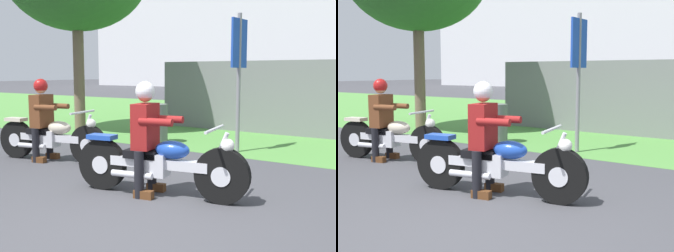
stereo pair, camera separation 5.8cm
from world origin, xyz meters
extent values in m
plane|color=#424247|center=(0.00, 0.00, 0.00)|extent=(120.00, 120.00, 0.00)
cylinder|color=black|center=(0.49, 1.33, 0.33)|extent=(0.67, 0.25, 0.66)
cylinder|color=silver|center=(0.49, 1.33, 0.33)|extent=(0.25, 0.18, 0.23)
cylinder|color=black|center=(-1.09, 1.01, 0.33)|extent=(0.67, 0.25, 0.66)
cylinder|color=silver|center=(-1.09, 1.01, 0.33)|extent=(0.25, 0.18, 0.23)
cube|color=silver|center=(-0.30, 1.17, 0.41)|extent=(1.29, 0.39, 0.12)
cube|color=silver|center=(-0.35, 1.16, 0.39)|extent=(0.36, 0.30, 0.28)
ellipsoid|color=#1E47B2|center=(-0.13, 1.20, 0.59)|extent=(0.48, 0.32, 0.22)
cube|color=black|center=(-0.52, 1.12, 0.51)|extent=(0.48, 0.32, 0.10)
cube|color=#1E47B2|center=(-1.09, 1.01, 0.69)|extent=(0.39, 0.27, 0.06)
cylinder|color=silver|center=(0.44, 1.32, 0.58)|extent=(0.26, 0.10, 0.53)
cylinder|color=silver|center=(0.39, 1.31, 0.87)|extent=(0.17, 0.65, 0.04)
sphere|color=white|center=(0.55, 1.34, 0.69)|extent=(0.16, 0.16, 0.16)
cylinder|color=silver|center=(-0.57, 0.97, 0.27)|extent=(0.55, 0.19, 0.08)
cylinder|color=black|center=(-0.51, 1.31, 0.29)|extent=(0.12, 0.12, 0.58)
cube|color=#593319|center=(-0.46, 1.32, 0.05)|extent=(0.26, 0.15, 0.10)
cylinder|color=black|center=(-0.44, 0.96, 0.29)|extent=(0.12, 0.12, 0.58)
cube|color=#593319|center=(-0.38, 0.97, 0.05)|extent=(0.26, 0.15, 0.10)
cube|color=maroon|center=(-0.48, 1.13, 0.86)|extent=(0.29, 0.42, 0.56)
cylinder|color=maroon|center=(-0.30, 1.34, 0.94)|extent=(0.43, 0.17, 0.09)
cylinder|color=maroon|center=(-0.23, 1.01, 0.94)|extent=(0.43, 0.17, 0.09)
sphere|color=tan|center=(-0.48, 1.13, 1.26)|extent=(0.20, 0.20, 0.20)
sphere|color=silver|center=(-0.48, 1.13, 1.29)|extent=(0.24, 0.24, 0.24)
cylinder|color=black|center=(-2.29, 1.94, 0.33)|extent=(0.67, 0.25, 0.66)
cylinder|color=silver|center=(-2.29, 1.94, 0.33)|extent=(0.25, 0.18, 0.23)
cylinder|color=black|center=(-3.78, 1.64, 0.33)|extent=(0.67, 0.25, 0.66)
cylinder|color=silver|center=(-3.78, 1.64, 0.33)|extent=(0.25, 0.18, 0.23)
cube|color=silver|center=(-3.03, 1.79, 0.41)|extent=(1.21, 0.38, 0.12)
cube|color=silver|center=(-3.08, 1.78, 0.39)|extent=(0.36, 0.30, 0.28)
ellipsoid|color=beige|center=(-2.86, 1.83, 0.59)|extent=(0.48, 0.32, 0.22)
cube|color=black|center=(-3.25, 1.75, 0.51)|extent=(0.48, 0.32, 0.10)
cube|color=beige|center=(-3.78, 1.64, 0.69)|extent=(0.39, 0.27, 0.06)
cylinder|color=silver|center=(-2.34, 1.93, 0.58)|extent=(0.26, 0.10, 0.53)
cylinder|color=silver|center=(-2.39, 1.92, 0.87)|extent=(0.17, 0.65, 0.04)
sphere|color=white|center=(-2.23, 1.95, 0.69)|extent=(0.16, 0.16, 0.16)
cylinder|color=silver|center=(-3.30, 1.59, 0.27)|extent=(0.55, 0.19, 0.08)
cylinder|color=black|center=(-3.25, 1.93, 0.29)|extent=(0.12, 0.12, 0.58)
cube|color=#593319|center=(-3.19, 1.94, 0.05)|extent=(0.26, 0.15, 0.10)
cylinder|color=black|center=(-3.17, 1.58, 0.29)|extent=(0.12, 0.12, 0.58)
cube|color=#593319|center=(-3.12, 1.59, 0.05)|extent=(0.26, 0.15, 0.10)
cube|color=brown|center=(-3.21, 1.76, 0.86)|extent=(0.29, 0.42, 0.56)
cylinder|color=brown|center=(-3.03, 1.97, 0.94)|extent=(0.43, 0.17, 0.09)
cylinder|color=brown|center=(-2.96, 1.63, 0.94)|extent=(0.43, 0.17, 0.09)
sphere|color=#D8A884|center=(-3.21, 1.76, 1.26)|extent=(0.20, 0.20, 0.20)
sphere|color=#B21919|center=(-3.21, 1.76, 1.29)|extent=(0.24, 0.24, 0.24)
cylinder|color=brown|center=(-5.42, 4.73, 1.36)|extent=(0.28, 0.28, 2.72)
cylinder|color=#595E5B|center=(-2.67, 4.32, 0.42)|extent=(0.50, 0.50, 0.84)
cylinder|color=gray|center=(-0.78, 4.38, 1.30)|extent=(0.08, 0.08, 2.60)
cube|color=#1E47B2|center=(-0.78, 4.38, 2.05)|extent=(0.04, 0.60, 0.90)
cube|color=slate|center=(-0.82, 7.00, 0.90)|extent=(7.00, 0.06, 1.80)
camera|label=1|loc=(2.73, -2.98, 1.52)|focal=45.66mm
camera|label=2|loc=(2.77, -2.95, 1.52)|focal=45.66mm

